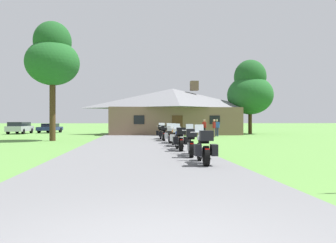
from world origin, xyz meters
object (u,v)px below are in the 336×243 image
object	(u,v)px
motorcycle_orange_fourth_in_row	(176,137)
tree_left_near	(53,57)
motorcycle_white_farthest_in_row	(161,132)
motorcycle_yellow_sixth_in_row	(164,133)
bystander_red_shirt_near_lodge	(204,127)
parked_silver_suv_far_left	(20,127)
bystander_red_shirt_by_tree	(214,127)
parked_navy_sedan_far_left	(50,128)
motorcycle_black_second_in_row	(191,142)
motorcycle_blue_third_in_row	(180,139)
bystander_blue_shirt_beside_signpost	(217,127)
motorcycle_silver_nearest_to_camera	(204,147)
tree_right_of_lodge	(250,90)
motorcycle_green_fifth_in_row	(170,135)

from	to	relation	value
motorcycle_orange_fourth_in_row	tree_left_near	bearing A→B (deg)	138.98
motorcycle_white_farthest_in_row	motorcycle_yellow_sixth_in_row	bearing A→B (deg)	-85.08
motorcycle_orange_fourth_in_row	bystander_red_shirt_near_lodge	bearing A→B (deg)	69.87
bystander_red_shirt_near_lodge	parked_silver_suv_far_left	size ratio (longest dim) A/B	0.36
bystander_red_shirt_by_tree	motorcycle_orange_fourth_in_row	bearing A→B (deg)	158.83
tree_left_near	motorcycle_white_farthest_in_row	bearing A→B (deg)	5.79
bystander_red_shirt_near_lodge	parked_navy_sedan_far_left	xyz separation A→B (m)	(-17.68, 12.17, -0.31)
motorcycle_black_second_in_row	motorcycle_blue_third_in_row	bearing A→B (deg)	99.01
motorcycle_black_second_in_row	tree_left_near	size ratio (longest dim) A/B	0.23
motorcycle_white_farthest_in_row	bystander_blue_shirt_beside_signpost	xyz separation A→B (m)	(5.99, 5.44, 0.34)
motorcycle_silver_nearest_to_camera	motorcycle_white_farthest_in_row	world-z (taller)	same
motorcycle_yellow_sixth_in_row	motorcycle_blue_third_in_row	bearing A→B (deg)	-87.84
motorcycle_blue_third_in_row	motorcycle_orange_fourth_in_row	bearing A→B (deg)	86.87
motorcycle_white_farthest_in_row	tree_right_of_lodge	size ratio (longest dim) A/B	0.24
motorcycle_silver_nearest_to_camera	tree_left_near	distance (m)	18.14
parked_navy_sedan_far_left	motorcycle_white_farthest_in_row	bearing A→B (deg)	-43.98
motorcycle_silver_nearest_to_camera	bystander_red_shirt_by_tree	distance (m)	20.19
parked_silver_suv_far_left	motorcycle_silver_nearest_to_camera	bearing A→B (deg)	-61.43
motorcycle_orange_fourth_in_row	motorcycle_white_farthest_in_row	xyz separation A→B (m)	(-0.22, 7.87, 0.00)
motorcycle_black_second_in_row	motorcycle_yellow_sixth_in_row	distance (m)	10.86
motorcycle_blue_third_in_row	motorcycle_yellow_sixth_in_row	world-z (taller)	same
motorcycle_silver_nearest_to_camera	parked_silver_suv_far_left	xyz separation A→B (m)	(-15.85, 30.27, 0.17)
tree_right_of_lodge	motorcycle_blue_third_in_row	bearing A→B (deg)	-117.41
motorcycle_orange_fourth_in_row	motorcycle_yellow_sixth_in_row	xyz separation A→B (m)	(-0.21, 5.46, 0.00)
motorcycle_green_fifth_in_row	motorcycle_white_farthest_in_row	size ratio (longest dim) A/B	1.00
motorcycle_yellow_sixth_in_row	motorcycle_green_fifth_in_row	bearing A→B (deg)	-84.57
tree_right_of_lodge	parked_silver_suv_far_left	xyz separation A→B (m)	(-27.26, 2.85, -4.47)
motorcycle_black_second_in_row	bystander_red_shirt_near_lodge	distance (m)	19.20
motorcycle_black_second_in_row	motorcycle_yellow_sixth_in_row	bearing A→B (deg)	97.70
motorcycle_black_second_in_row	motorcycle_orange_fourth_in_row	size ratio (longest dim) A/B	1.00
motorcycle_black_second_in_row	tree_left_near	bearing A→B (deg)	131.06
tree_right_of_lodge	parked_navy_sedan_far_left	world-z (taller)	tree_right_of_lodge
motorcycle_blue_third_in_row	bystander_red_shirt_near_lodge	world-z (taller)	bystander_red_shirt_near_lodge
motorcycle_white_farthest_in_row	parked_navy_sedan_far_left	bearing A→B (deg)	130.92
motorcycle_black_second_in_row	tree_right_of_lodge	distance (m)	27.71
motorcycle_black_second_in_row	motorcycle_yellow_sixth_in_row	size ratio (longest dim) A/B	1.00
motorcycle_yellow_sixth_in_row	motorcycle_silver_nearest_to_camera	bearing A→B (deg)	-87.62
bystander_red_shirt_near_lodge	motorcycle_orange_fourth_in_row	bearing A→B (deg)	137.59
tree_left_near	tree_right_of_lodge	bearing A→B (deg)	32.00
bystander_red_shirt_near_lodge	parked_silver_suv_far_left	bearing A→B (deg)	42.44
tree_right_of_lodge	parked_silver_suv_far_left	size ratio (longest dim) A/B	1.90
parked_silver_suv_far_left	motorcycle_black_second_in_row	bearing A→B (deg)	-59.26
bystander_red_shirt_near_lodge	motorcycle_black_second_in_row	bearing A→B (deg)	142.62
motorcycle_blue_third_in_row	motorcycle_green_fifth_in_row	distance (m)	5.49
motorcycle_green_fifth_in_row	motorcycle_yellow_sixth_in_row	xyz separation A→B (m)	(-0.17, 2.73, 0.00)
bystander_red_shirt_by_tree	parked_navy_sedan_far_left	world-z (taller)	bystander_red_shirt_by_tree
motorcycle_white_farthest_in_row	tree_right_of_lodge	bearing A→B (deg)	49.44
motorcycle_blue_third_in_row	tree_right_of_lodge	world-z (taller)	tree_right_of_lodge
motorcycle_orange_fourth_in_row	motorcycle_yellow_sixth_in_row	distance (m)	5.47
motorcycle_white_farthest_in_row	bystander_blue_shirt_beside_signpost	bearing A→B (deg)	46.75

